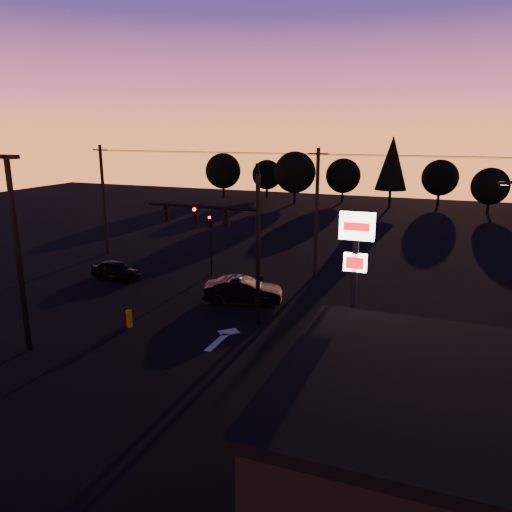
{
  "coord_description": "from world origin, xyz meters",
  "views": [
    {
      "loc": [
        10.61,
        -19.52,
        10.2
      ],
      "look_at": [
        1.0,
        5.0,
        3.5
      ],
      "focal_mm": 35.0,
      "sensor_mm": 36.0,
      "label": 1
    }
  ],
  "objects": [
    {
      "name": "tree_5",
      "position": [
        9.0,
        54.0,
        3.75
      ],
      "size": [
        4.95,
        4.95,
        6.22
      ],
      "color": "black",
      "rests_on": "ground"
    },
    {
      "name": "pylon_sign",
      "position": [
        7.0,
        1.5,
        4.91
      ],
      "size": [
        1.5,
        0.28,
        6.8
      ],
      "color": "black",
      "rests_on": "ground"
    },
    {
      "name": "bollard",
      "position": [
        -4.7,
        1.11,
        0.46
      ],
      "size": [
        0.31,
        0.31,
        0.93
      ],
      "primitive_type": "cylinder",
      "color": "#B37900",
      "rests_on": "ground"
    },
    {
      "name": "car_left",
      "position": [
        -10.93,
        8.28,
        0.62
      ],
      "size": [
        3.77,
        1.78,
        1.25
      ],
      "primitive_type": "imported",
      "rotation": [
        0.0,
        0.0,
        1.48
      ],
      "color": "black",
      "rests_on": "ground"
    },
    {
      "name": "utility_pole_0",
      "position": [
        -16.0,
        14.0,
        4.59
      ],
      "size": [
        1.4,
        0.26,
        9.0
      ],
      "color": "black",
      "rests_on": "ground"
    },
    {
      "name": "tree_4",
      "position": [
        3.0,
        49.0,
        5.93
      ],
      "size": [
        4.18,
        4.18,
        9.5
      ],
      "color": "black",
      "rests_on": "ground"
    },
    {
      "name": "lane_arrow",
      "position": [
        0.5,
        1.67,
        0.01
      ],
      "size": [
        1.2,
        3.1,
        0.01
      ],
      "color": "beige",
      "rests_on": "ground"
    },
    {
      "name": "ground",
      "position": [
        0.0,
        0.0,
        0.0
      ],
      "size": [
        120.0,
        120.0,
        0.0
      ],
      "primitive_type": "plane",
      "color": "black",
      "rests_on": "ground"
    },
    {
      "name": "car_mid",
      "position": [
        -0.56,
        6.85,
        0.77
      ],
      "size": [
        4.94,
        2.78,
        1.54
      ],
      "primitive_type": "imported",
      "rotation": [
        0.0,
        0.0,
        1.83
      ],
      "color": "black",
      "rests_on": "ground"
    },
    {
      "name": "tree_0",
      "position": [
        -22.0,
        50.0,
        4.06
      ],
      "size": [
        5.36,
        5.36,
        6.74
      ],
      "color": "black",
      "rests_on": "ground"
    },
    {
      "name": "secondary_signal",
      "position": [
        -5.0,
        11.49,
        2.86
      ],
      "size": [
        0.3,
        0.31,
        4.35
      ],
      "color": "black",
      "rests_on": "ground"
    },
    {
      "name": "tree_6",
      "position": [
        15.0,
        48.0,
        3.43
      ],
      "size": [
        4.54,
        4.54,
        5.71
      ],
      "color": "black",
      "rests_on": "ground"
    },
    {
      "name": "tree_3",
      "position": [
        -4.0,
        52.0,
        3.75
      ],
      "size": [
        4.95,
        4.95,
        6.22
      ],
      "color": "black",
      "rests_on": "ground"
    },
    {
      "name": "power_wires",
      "position": [
        2.0,
        14.0,
        8.57
      ],
      "size": [
        36.0,
        1.22,
        0.07
      ],
      "color": "black",
      "rests_on": "ground"
    },
    {
      "name": "suv_parked",
      "position": [
        7.87,
        -3.79,
        0.76
      ],
      "size": [
        4.67,
        6.06,
        1.53
      ],
      "primitive_type": "imported",
      "rotation": [
        0.0,
        0.0,
        0.45
      ],
      "color": "black",
      "rests_on": "ground"
    },
    {
      "name": "utility_pole_1",
      "position": [
        2.0,
        14.0,
        4.59
      ],
      "size": [
        1.4,
        0.26,
        9.0
      ],
      "color": "black",
      "rests_on": "ground"
    },
    {
      "name": "tree_1",
      "position": [
        -16.0,
        53.0,
        3.43
      ],
      "size": [
        4.54,
        4.54,
        5.71
      ],
      "color": "black",
      "rests_on": "ground"
    },
    {
      "name": "tree_2",
      "position": [
        -10.0,
        48.0,
        4.37
      ],
      "size": [
        5.77,
        5.78,
        7.26
      ],
      "color": "black",
      "rests_on": "ground"
    },
    {
      "name": "traffic_signal_mast",
      "position": [
        -0.1,
        3.99,
        4.94
      ],
      "size": [
        6.79,
        0.52,
        8.58
      ],
      "color": "black",
      "rests_on": "ground"
    },
    {
      "name": "parking_lot_light",
      "position": [
        -7.5,
        -3.0,
        5.27
      ],
      "size": [
        1.25,
        0.3,
        9.14
      ],
      "color": "black",
      "rests_on": "ground"
    }
  ]
}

